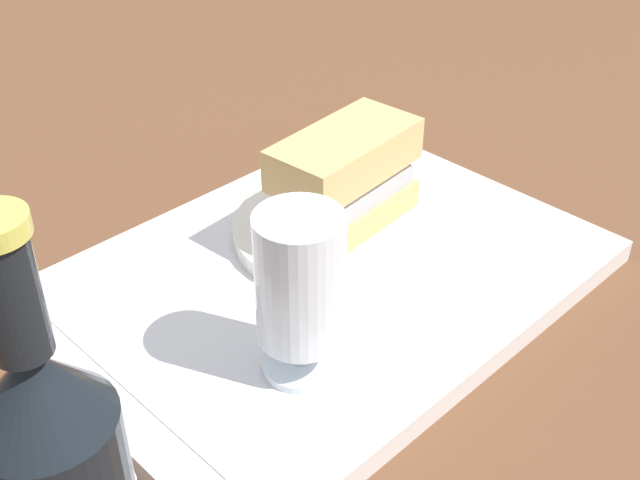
# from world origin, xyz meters

# --- Properties ---
(ground_plane) EXTENTS (3.00, 3.00, 0.00)m
(ground_plane) POSITION_xyz_m (0.00, 0.00, 0.00)
(ground_plane) COLOR brown
(tray) EXTENTS (0.44, 0.32, 0.02)m
(tray) POSITION_xyz_m (0.00, 0.00, 0.01)
(tray) COLOR silver
(tray) RESTS_ON ground_plane
(placemat) EXTENTS (0.38, 0.27, 0.00)m
(placemat) POSITION_xyz_m (0.00, 0.00, 0.02)
(placemat) COLOR silver
(placemat) RESTS_ON tray
(plate) EXTENTS (0.19, 0.19, 0.01)m
(plate) POSITION_xyz_m (-0.05, -0.02, 0.03)
(plate) COLOR silver
(plate) RESTS_ON placemat
(sandwich) EXTENTS (0.14, 0.07, 0.08)m
(sandwich) POSITION_xyz_m (-0.04, -0.02, 0.08)
(sandwich) COLOR tan
(sandwich) RESTS_ON plate
(beer_glass) EXTENTS (0.06, 0.06, 0.12)m
(beer_glass) POSITION_xyz_m (0.09, 0.07, 0.09)
(beer_glass) COLOR silver
(beer_glass) RESTS_ON placemat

